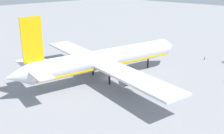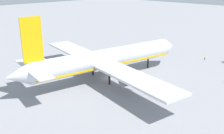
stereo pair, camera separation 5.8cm
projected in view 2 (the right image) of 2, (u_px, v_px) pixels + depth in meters
The scene contains 3 objects.
ground_plane at pixel (107, 78), 93.14m from camera, with size 600.00×600.00×0.00m, color gray.
airliner at pixel (104, 59), 90.16m from camera, with size 67.72×71.14×23.83m.
ground_worker_0 at pixel (205, 58), 114.10m from camera, with size 0.53×0.53×1.67m.
Camera 2 is at (-60.14, -62.87, 33.52)m, focal length 41.62 mm.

